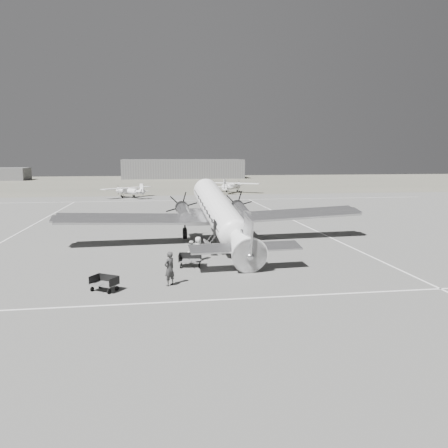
{
  "coord_description": "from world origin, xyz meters",
  "views": [
    {
      "loc": [
        -4.08,
        -36.22,
        7.58
      ],
      "look_at": [
        1.16,
        -1.85,
        2.2
      ],
      "focal_mm": 35.0,
      "sensor_mm": 36.0,
      "label": 1
    }
  ],
  "objects_px": {
    "light_plane_left": "(129,192)",
    "ramp_agent": "(191,252)",
    "dc3_airliner": "(220,215)",
    "hangar_main": "(183,169)",
    "baggage_cart_near": "(190,260)",
    "baggage_cart_far": "(104,284)",
    "ground_crew": "(169,269)",
    "passenger": "(198,249)",
    "light_plane_right": "(233,187)"
  },
  "relations": [
    {
      "from": "light_plane_left",
      "to": "ramp_agent",
      "type": "bearing_deg",
      "value": -120.58
    },
    {
      "from": "dc3_airliner",
      "to": "light_plane_left",
      "type": "xyz_separation_m",
      "value": [
        -10.54,
        46.32,
        -1.57
      ]
    },
    {
      "from": "hangar_main",
      "to": "baggage_cart_near",
      "type": "relative_size",
      "value": 25.29
    },
    {
      "from": "light_plane_left",
      "to": "baggage_cart_far",
      "type": "height_order",
      "value": "light_plane_left"
    },
    {
      "from": "dc3_airliner",
      "to": "ground_crew",
      "type": "height_order",
      "value": "dc3_airliner"
    },
    {
      "from": "light_plane_left",
      "to": "baggage_cart_far",
      "type": "relative_size",
      "value": 6.74
    },
    {
      "from": "baggage_cart_far",
      "to": "ground_crew",
      "type": "bearing_deg",
      "value": 41.1
    },
    {
      "from": "baggage_cart_near",
      "to": "passenger",
      "type": "distance_m",
      "value": 1.99
    },
    {
      "from": "light_plane_right",
      "to": "ramp_agent",
      "type": "xyz_separation_m",
      "value": [
        -13.39,
        -60.21,
        -0.4
      ]
    },
    {
      "from": "light_plane_left",
      "to": "baggage_cart_near",
      "type": "distance_m",
      "value": 53.69
    },
    {
      "from": "baggage_cart_far",
      "to": "ramp_agent",
      "type": "bearing_deg",
      "value": 80.48
    },
    {
      "from": "light_plane_right",
      "to": "passenger",
      "type": "bearing_deg",
      "value": -71.59
    },
    {
      "from": "passenger",
      "to": "hangar_main",
      "type": "bearing_deg",
      "value": 12.06
    },
    {
      "from": "light_plane_right",
      "to": "baggage_cart_near",
      "type": "distance_m",
      "value": 62.9
    },
    {
      "from": "light_plane_left",
      "to": "dc3_airliner",
      "type": "bearing_deg",
      "value": -116.09
    },
    {
      "from": "light_plane_left",
      "to": "ground_crew",
      "type": "distance_m",
      "value": 57.71
    },
    {
      "from": "light_plane_left",
      "to": "baggage_cart_far",
      "type": "distance_m",
      "value": 58.0
    },
    {
      "from": "ground_crew",
      "to": "dc3_airliner",
      "type": "bearing_deg",
      "value": -155.63
    },
    {
      "from": "light_plane_right",
      "to": "ramp_agent",
      "type": "distance_m",
      "value": 61.69
    },
    {
      "from": "hangar_main",
      "to": "light_plane_left",
      "type": "height_order",
      "value": "hangar_main"
    },
    {
      "from": "ramp_agent",
      "to": "dc3_airliner",
      "type": "bearing_deg",
      "value": -34.45
    },
    {
      "from": "ramp_agent",
      "to": "passenger",
      "type": "bearing_deg",
      "value": -49.22
    },
    {
      "from": "dc3_airliner",
      "to": "baggage_cart_far",
      "type": "bearing_deg",
      "value": -129.26
    },
    {
      "from": "baggage_cart_near",
      "to": "ramp_agent",
      "type": "relative_size",
      "value": 1.02
    },
    {
      "from": "dc3_airliner",
      "to": "ramp_agent",
      "type": "distance_m",
      "value": 6.63
    },
    {
      "from": "ground_crew",
      "to": "baggage_cart_far",
      "type": "bearing_deg",
      "value": -34.52
    },
    {
      "from": "dc3_airliner",
      "to": "ground_crew",
      "type": "bearing_deg",
      "value": -116.31
    },
    {
      "from": "dc3_airliner",
      "to": "baggage_cart_near",
      "type": "bearing_deg",
      "value": -118.03
    },
    {
      "from": "baggage_cart_near",
      "to": "passenger",
      "type": "height_order",
      "value": "passenger"
    },
    {
      "from": "baggage_cart_far",
      "to": "passenger",
      "type": "height_order",
      "value": "passenger"
    },
    {
      "from": "baggage_cart_near",
      "to": "ground_crew",
      "type": "distance_m",
      "value": 4.54
    },
    {
      "from": "hangar_main",
      "to": "dc3_airliner",
      "type": "bearing_deg",
      "value": -91.83
    },
    {
      "from": "ramp_agent",
      "to": "light_plane_right",
      "type": "bearing_deg",
      "value": -19.61
    },
    {
      "from": "light_plane_left",
      "to": "light_plane_right",
      "type": "height_order",
      "value": "light_plane_right"
    },
    {
      "from": "light_plane_right",
      "to": "ramp_agent",
      "type": "height_order",
      "value": "light_plane_right"
    },
    {
      "from": "dc3_airliner",
      "to": "ground_crew",
      "type": "xyz_separation_m",
      "value": [
        -4.65,
        -11.08,
        -1.63
      ]
    },
    {
      "from": "ramp_agent",
      "to": "ground_crew",
      "type": "bearing_deg",
      "value": 155.32
    },
    {
      "from": "baggage_cart_near",
      "to": "ground_crew",
      "type": "xyz_separation_m",
      "value": [
        -1.53,
        -4.24,
        0.56
      ]
    },
    {
      "from": "hangar_main",
      "to": "light_plane_left",
      "type": "bearing_deg",
      "value": -101.07
    },
    {
      "from": "hangar_main",
      "to": "baggage_cart_far",
      "type": "height_order",
      "value": "hangar_main"
    },
    {
      "from": "hangar_main",
      "to": "dc3_airliner",
      "type": "xyz_separation_m",
      "value": [
        -3.84,
        -119.85,
        -0.64
      ]
    },
    {
      "from": "hangar_main",
      "to": "light_plane_right",
      "type": "xyz_separation_m",
      "value": [
        6.62,
        -65.29,
        -2.08
      ]
    },
    {
      "from": "baggage_cart_near",
      "to": "baggage_cart_far",
      "type": "height_order",
      "value": "baggage_cart_near"
    },
    {
      "from": "ramp_agent",
      "to": "baggage_cart_far",
      "type": "bearing_deg",
      "value": 130.66
    },
    {
      "from": "ground_crew",
      "to": "passenger",
      "type": "distance_m",
      "value": 6.45
    },
    {
      "from": "hangar_main",
      "to": "ground_crew",
      "type": "bearing_deg",
      "value": -93.71
    },
    {
      "from": "baggage_cart_near",
      "to": "baggage_cart_far",
      "type": "bearing_deg",
      "value": -130.03
    },
    {
      "from": "baggage_cart_far",
      "to": "ramp_agent",
      "type": "height_order",
      "value": "ramp_agent"
    },
    {
      "from": "dc3_airliner",
      "to": "baggage_cart_far",
      "type": "distance_m",
      "value": 14.49
    },
    {
      "from": "light_plane_left",
      "to": "ground_crew",
      "type": "height_order",
      "value": "light_plane_left"
    }
  ]
}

